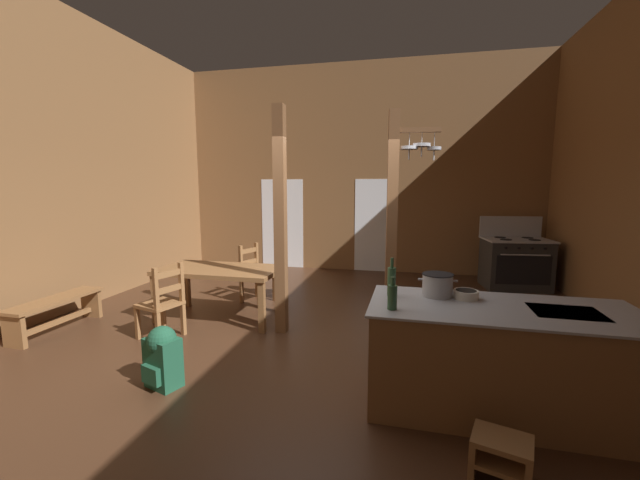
# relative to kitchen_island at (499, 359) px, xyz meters

# --- Properties ---
(ground_plane) EXTENTS (8.54, 9.54, 0.10)m
(ground_plane) POSITION_rel_kitchen_island_xyz_m (-1.89, 0.86, -0.50)
(ground_plane) COLOR #422819
(wall_back) EXTENTS (8.54, 0.14, 4.54)m
(wall_back) POSITION_rel_kitchen_island_xyz_m (-1.89, 5.30, 1.82)
(wall_back) COLOR brown
(wall_back) RESTS_ON ground_plane
(wall_left) EXTENTS (0.14, 9.54, 4.54)m
(wall_left) POSITION_rel_kitchen_island_xyz_m (-5.83, 0.86, 1.82)
(wall_left) COLOR brown
(wall_left) RESTS_ON ground_plane
(glazed_door_back_left) EXTENTS (1.00, 0.01, 2.05)m
(glazed_door_back_left) POSITION_rel_kitchen_island_xyz_m (-3.63, 5.22, 0.57)
(glazed_door_back_left) COLOR white
(glazed_door_back_left) RESTS_ON ground_plane
(glazed_panel_back_right) EXTENTS (0.84, 0.01, 2.05)m
(glazed_panel_back_right) POSITION_rel_kitchen_island_xyz_m (-1.50, 5.22, 0.57)
(glazed_panel_back_right) COLOR white
(glazed_panel_back_right) RESTS_ON ground_plane
(kitchen_island) EXTENTS (2.18, 1.00, 0.91)m
(kitchen_island) POSITION_rel_kitchen_island_xyz_m (0.00, 0.00, 0.00)
(kitchen_island) COLOR brown
(kitchen_island) RESTS_ON ground_plane
(stove_range) EXTENTS (1.22, 0.93, 1.32)m
(stove_range) POSITION_rel_kitchen_island_xyz_m (1.21, 4.34, 0.03)
(stove_range) COLOR #292929
(stove_range) RESTS_ON ground_plane
(support_post_with_pot_rack) EXTENTS (0.69, 0.26, 2.89)m
(support_post_with_pot_rack) POSITION_rel_kitchen_island_xyz_m (-0.95, 1.92, 1.13)
(support_post_with_pot_rack) COLOR brown
(support_post_with_pot_rack) RESTS_ON ground_plane
(support_post_center) EXTENTS (0.14, 0.14, 2.89)m
(support_post_center) POSITION_rel_kitchen_island_xyz_m (-2.35, 1.30, 0.99)
(support_post_center) COLOR brown
(support_post_center) RESTS_ON ground_plane
(step_stool) EXTENTS (0.43, 0.37, 0.30)m
(step_stool) POSITION_rel_kitchen_island_xyz_m (-0.15, -0.86, -0.28)
(step_stool) COLOR olive
(step_stool) RESTS_ON ground_plane
(dining_table) EXTENTS (1.71, 0.92, 0.74)m
(dining_table) POSITION_rel_kitchen_island_xyz_m (-3.38, 1.60, 0.20)
(dining_table) COLOR brown
(dining_table) RESTS_ON ground_plane
(ladderback_chair_near_window) EXTENTS (0.56, 0.56, 0.95)m
(ladderback_chair_near_window) POSITION_rel_kitchen_island_xyz_m (-3.20, 2.48, -0.00)
(ladderback_chair_near_window) COLOR olive
(ladderback_chair_near_window) RESTS_ON ground_plane
(ladderback_chair_by_post) EXTENTS (0.55, 0.55, 0.95)m
(ladderback_chair_by_post) POSITION_rel_kitchen_island_xyz_m (-3.74, 0.77, -0.00)
(ladderback_chair_by_post) COLOR olive
(ladderback_chair_by_post) RESTS_ON ground_plane
(bench_along_left_wall) EXTENTS (0.38, 1.25, 0.44)m
(bench_along_left_wall) POSITION_rel_kitchen_island_xyz_m (-5.26, 0.67, -0.15)
(bench_along_left_wall) COLOR brown
(bench_along_left_wall) RESTS_ON ground_plane
(backpack) EXTENTS (0.37, 0.36, 0.60)m
(backpack) POSITION_rel_kitchen_island_xyz_m (-3.01, -0.29, -0.14)
(backpack) COLOR #1E5138
(backpack) RESTS_ON ground_plane
(stockpot_on_counter) EXTENTS (0.35, 0.28, 0.21)m
(stockpot_on_counter) POSITION_rel_kitchen_island_xyz_m (-0.50, 0.23, 0.56)
(stockpot_on_counter) COLOR #A8AAB2
(stockpot_on_counter) RESTS_ON kitchen_island
(mixing_bowl_on_counter) EXTENTS (0.21, 0.21, 0.08)m
(mixing_bowl_on_counter) POSITION_rel_kitchen_island_xyz_m (-0.26, 0.20, 0.49)
(mixing_bowl_on_counter) COLOR silver
(mixing_bowl_on_counter) RESTS_ON kitchen_island
(bottle_tall_on_counter) EXTENTS (0.08, 0.08, 0.27)m
(bottle_tall_on_counter) POSITION_rel_kitchen_island_xyz_m (-0.89, -0.25, 0.56)
(bottle_tall_on_counter) COLOR #2D5638
(bottle_tall_on_counter) RESTS_ON kitchen_island
(bottle_short_on_counter) EXTENTS (0.08, 0.08, 0.35)m
(bottle_short_on_counter) POSITION_rel_kitchen_island_xyz_m (-0.91, 0.15, 0.59)
(bottle_short_on_counter) COLOR #2D5638
(bottle_short_on_counter) RESTS_ON kitchen_island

